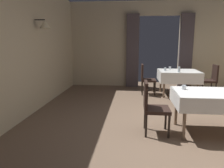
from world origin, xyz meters
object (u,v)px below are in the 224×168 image
at_px(dining_table_far, 179,74).
at_px(chair_mid_left, 152,105).
at_px(glass_far_a, 179,68).
at_px(glass_far_c, 170,68).
at_px(glass_mid_b, 184,87).
at_px(glass_far_d, 165,69).
at_px(dining_table_mid, 217,97).
at_px(chair_far_right, 211,78).
at_px(chair_far_left, 146,78).
at_px(glass_far_b, 179,70).

bearing_deg(dining_table_far, chair_mid_left, -109.36).
bearing_deg(glass_far_a, glass_far_c, 147.71).
bearing_deg(chair_mid_left, glass_far_a, 71.00).
bearing_deg(glass_far_c, glass_far_a, -32.29).
bearing_deg(dining_table_far, glass_mid_b, -99.58).
distance_m(glass_mid_b, glass_far_d, 2.66).
xyz_separation_m(dining_table_mid, dining_table_far, (-0.07, 2.83, -0.02)).
distance_m(chair_far_right, glass_mid_b, 3.13).
relative_size(dining_table_far, chair_far_right, 1.27).
relative_size(dining_table_far, glass_far_d, 12.03).
xyz_separation_m(chair_far_left, glass_far_c, (0.76, 0.31, 0.28)).
height_order(dining_table_mid, glass_mid_b, glass_mid_b).
relative_size(glass_far_c, glass_far_d, 0.89).
bearing_deg(chair_far_right, glass_mid_b, -117.22).
bearing_deg(chair_mid_left, chair_far_right, 56.51).
relative_size(glass_far_b, glass_far_c, 1.36).
relative_size(chair_far_right, glass_far_c, 10.66).
height_order(dining_table_mid, glass_far_a, glass_far_a).
bearing_deg(glass_far_a, dining_table_far, -102.89).
xyz_separation_m(chair_mid_left, glass_far_b, (0.96, 2.58, 0.29)).
bearing_deg(glass_far_a, glass_mid_b, -99.79).
distance_m(dining_table_far, chair_far_right, 0.99).
bearing_deg(glass_far_d, chair_mid_left, -101.96).
xyz_separation_m(dining_table_mid, glass_far_d, (-0.48, 2.82, 0.14)).
bearing_deg(glass_far_b, glass_far_d, 134.60).
relative_size(dining_table_mid, glass_mid_b, 17.53).
distance_m(glass_mid_b, glass_far_b, 2.35).
bearing_deg(chair_mid_left, glass_mid_b, 23.85).
bearing_deg(glass_far_b, chair_far_left, 157.20).
bearing_deg(glass_far_b, glass_far_a, 77.97).
relative_size(dining_table_far, glass_far_a, 10.81).
height_order(dining_table_mid, chair_far_left, chair_far_left).
bearing_deg(chair_far_left, glass_far_a, 8.26).
height_order(chair_mid_left, glass_far_b, chair_mid_left).
bearing_deg(chair_far_right, glass_far_a, 175.40).
relative_size(dining_table_mid, glass_far_c, 16.45).
distance_m(glass_far_a, glass_far_b, 0.54).
height_order(chair_far_left, glass_mid_b, chair_far_left).
distance_m(dining_table_mid, glass_far_a, 3.01).
bearing_deg(dining_table_far, chair_far_left, 178.17).
xyz_separation_m(chair_far_left, chair_far_right, (1.95, 0.07, 0.00)).
distance_m(glass_far_b, glass_far_c, 0.70).
xyz_separation_m(dining_table_mid, glass_mid_b, (-0.52, 0.16, 0.13)).
distance_m(chair_mid_left, glass_mid_b, 0.69).
bearing_deg(glass_far_c, dining_table_mid, -84.80).
bearing_deg(glass_far_b, glass_mid_b, -99.27).
relative_size(chair_far_left, chair_far_right, 1.00).
xyz_separation_m(dining_table_mid, chair_far_left, (-1.05, 2.86, -0.14)).
bearing_deg(dining_table_mid, glass_far_b, 93.36).
height_order(chair_far_right, glass_far_c, chair_far_right).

